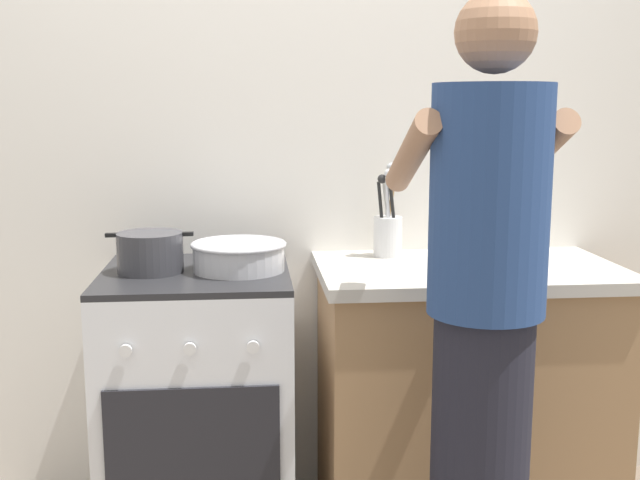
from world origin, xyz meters
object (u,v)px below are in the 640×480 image
object	(u,v)px
stove_range	(199,404)
pot	(150,252)
utensil_crock	(388,227)
person	(484,328)
mixing_bowl	(239,255)
spice_bottle	(484,254)

from	to	relation	value
stove_range	pot	world-z (taller)	pot
utensil_crock	pot	bearing A→B (deg)	-166.86
stove_range	person	xyz separation A→B (m)	(0.77, -0.58, 0.41)
mixing_bowl	person	distance (m)	0.86
stove_range	spice_bottle	bearing A→B (deg)	-2.22
mixing_bowl	person	size ratio (longest dim) A/B	0.18
pot	utensil_crock	size ratio (longest dim) A/B	0.84
spice_bottle	mixing_bowl	bearing A→B (deg)	177.58
spice_bottle	stove_range	bearing A→B (deg)	177.78
pot	spice_bottle	distance (m)	1.08
stove_range	person	size ratio (longest dim) A/B	0.53
pot	utensil_crock	world-z (taller)	utensil_crock
person	mixing_bowl	bearing A→B (deg)	137.90
mixing_bowl	spice_bottle	world-z (taller)	same
pot	spice_bottle	xyz separation A→B (m)	(1.08, -0.04, -0.02)
utensil_crock	spice_bottle	world-z (taller)	utensil_crock
stove_range	utensil_crock	xyz separation A→B (m)	(0.66, 0.19, 0.55)
utensil_crock	person	world-z (taller)	person
stove_range	utensil_crock	size ratio (longest dim) A/B	2.74
mixing_bowl	spice_bottle	distance (m)	0.80
spice_bottle	person	distance (m)	0.57
person	stove_range	bearing A→B (deg)	143.37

